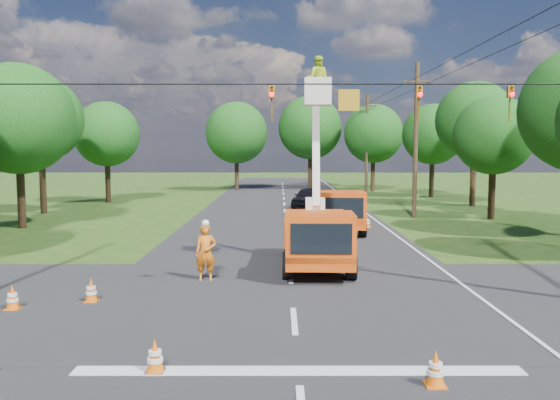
{
  "coord_description": "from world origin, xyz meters",
  "views": [
    {
      "loc": [
        -0.37,
        -13.72,
        4.46
      ],
      "look_at": [
        -0.36,
        6.16,
        2.6
      ],
      "focal_mm": 35.0,
      "sensor_mm": 36.0,
      "label": 1
    }
  ],
  "objects_px": {
    "traffic_cone_3": "(344,236)",
    "tree_left_d": "(18,119)",
    "traffic_cone_2": "(333,253)",
    "tree_right_c": "(494,136)",
    "pole_right_mid": "(416,139)",
    "traffic_cone_5": "(13,298)",
    "bucket_truck": "(317,224)",
    "tree_left_e": "(40,119)",
    "distant_car": "(308,197)",
    "ground_worker": "(206,252)",
    "tree_far_b": "(310,128)",
    "tree_left_f": "(107,134)",
    "traffic_cone_0": "(155,356)",
    "tree_far_a": "(236,133)",
    "second_truck": "(339,210)",
    "tree_far_c": "(373,134)",
    "traffic_cone_4": "(91,290)",
    "traffic_cone_7": "(367,222)",
    "traffic_cone_1": "(435,369)",
    "tree_right_d": "(475,120)",
    "pole_right_far": "(367,143)",
    "tree_right_e": "(433,134)"
  },
  "relations": [
    {
      "from": "tree_right_c",
      "to": "tree_far_c",
      "type": "relative_size",
      "value": 0.85
    },
    {
      "from": "bucket_truck",
      "to": "second_truck",
      "type": "height_order",
      "value": "bucket_truck"
    },
    {
      "from": "traffic_cone_5",
      "to": "pole_right_mid",
      "type": "distance_m",
      "value": 26.94
    },
    {
      "from": "bucket_truck",
      "to": "ground_worker",
      "type": "height_order",
      "value": "bucket_truck"
    },
    {
      "from": "tree_left_f",
      "to": "tree_right_c",
      "type": "height_order",
      "value": "tree_left_f"
    },
    {
      "from": "tree_right_c",
      "to": "tree_far_a",
      "type": "distance_m",
      "value": 30.13
    },
    {
      "from": "second_truck",
      "to": "distant_car",
      "type": "relative_size",
      "value": 1.4
    },
    {
      "from": "tree_far_b",
      "to": "bucket_truck",
      "type": "bearing_deg",
      "value": -92.78
    },
    {
      "from": "traffic_cone_2",
      "to": "pole_right_mid",
      "type": "distance_m",
      "value": 16.72
    },
    {
      "from": "ground_worker",
      "to": "tree_far_b",
      "type": "bearing_deg",
      "value": 77.51
    },
    {
      "from": "bucket_truck",
      "to": "tree_right_c",
      "type": "relative_size",
      "value": 1.01
    },
    {
      "from": "traffic_cone_1",
      "to": "tree_right_c",
      "type": "height_order",
      "value": "tree_right_c"
    },
    {
      "from": "tree_left_d",
      "to": "tree_right_c",
      "type": "bearing_deg",
      "value": 8.07
    },
    {
      "from": "traffic_cone_2",
      "to": "bucket_truck",
      "type": "bearing_deg",
      "value": -122.97
    },
    {
      "from": "traffic_cone_7",
      "to": "tree_far_c",
      "type": "xyz_separation_m",
      "value": [
        4.91,
        27.17,
        5.7
      ]
    },
    {
      "from": "traffic_cone_5",
      "to": "tree_far_c",
      "type": "distance_m",
      "value": 46.63
    },
    {
      "from": "bucket_truck",
      "to": "tree_left_e",
      "type": "relative_size",
      "value": 0.84
    },
    {
      "from": "ground_worker",
      "to": "pole_right_mid",
      "type": "xyz_separation_m",
      "value": [
        11.38,
        17.52,
        4.13
      ]
    },
    {
      "from": "tree_right_d",
      "to": "traffic_cone_2",
      "type": "bearing_deg",
      "value": -121.29
    },
    {
      "from": "traffic_cone_3",
      "to": "traffic_cone_0",
      "type": "bearing_deg",
      "value": -110.0
    },
    {
      "from": "traffic_cone_1",
      "to": "tree_left_d",
      "type": "relative_size",
      "value": 0.08
    },
    {
      "from": "traffic_cone_2",
      "to": "tree_right_c",
      "type": "xyz_separation_m",
      "value": [
        11.49,
        13.53,
        4.95
      ]
    },
    {
      "from": "second_truck",
      "to": "ground_worker",
      "type": "xyz_separation_m",
      "value": [
        -5.68,
        -10.88,
        -0.25
      ]
    },
    {
      "from": "bucket_truck",
      "to": "distant_car",
      "type": "xyz_separation_m",
      "value": [
        0.8,
        21.4,
        -0.89
      ]
    },
    {
      "from": "bucket_truck",
      "to": "tree_left_d",
      "type": "distance_m",
      "value": 19.72
    },
    {
      "from": "tree_right_c",
      "to": "tree_far_b",
      "type": "xyz_separation_m",
      "value": [
        -10.2,
        26.0,
        1.5
      ]
    },
    {
      "from": "traffic_cone_5",
      "to": "distant_car",
      "type": "bearing_deg",
      "value": 70.23
    },
    {
      "from": "tree_far_b",
      "to": "tree_left_f",
      "type": "bearing_deg",
      "value": -139.88
    },
    {
      "from": "traffic_cone_1",
      "to": "tree_left_f",
      "type": "xyz_separation_m",
      "value": [
        -17.35,
        35.85,
        5.33
      ]
    },
    {
      "from": "traffic_cone_7",
      "to": "tree_far_c",
      "type": "relative_size",
      "value": 0.08
    },
    {
      "from": "traffic_cone_7",
      "to": "tree_far_b",
      "type": "bearing_deg",
      "value": 93.02
    },
    {
      "from": "traffic_cone_0",
      "to": "ground_worker",
      "type": "bearing_deg",
      "value": 90.17
    },
    {
      "from": "traffic_cone_2",
      "to": "tree_right_c",
      "type": "distance_m",
      "value": 18.43
    },
    {
      "from": "pole_right_far",
      "to": "tree_right_e",
      "type": "distance_m",
      "value": 7.32
    },
    {
      "from": "distant_car",
      "to": "tree_right_d",
      "type": "bearing_deg",
      "value": 22.26
    },
    {
      "from": "pole_right_mid",
      "to": "traffic_cone_4",
      "type": "bearing_deg",
      "value": -125.46
    },
    {
      "from": "traffic_cone_3",
      "to": "pole_right_mid",
      "type": "height_order",
      "value": "pole_right_mid"
    },
    {
      "from": "tree_far_b",
      "to": "tree_far_c",
      "type": "relative_size",
      "value": 1.12
    },
    {
      "from": "tree_left_e",
      "to": "tree_right_c",
      "type": "distance_m",
      "value": 30.17
    },
    {
      "from": "tree_left_f",
      "to": "tree_far_c",
      "type": "relative_size",
      "value": 0.92
    },
    {
      "from": "traffic_cone_3",
      "to": "tree_left_d",
      "type": "xyz_separation_m",
      "value": [
        -17.67,
        5.05,
        5.77
      ]
    },
    {
      "from": "tree_left_e",
      "to": "tree_far_c",
      "type": "distance_m",
      "value": 33.04
    },
    {
      "from": "bucket_truck",
      "to": "distant_car",
      "type": "bearing_deg",
      "value": 89.34
    },
    {
      "from": "bucket_truck",
      "to": "traffic_cone_7",
      "type": "bearing_deg",
      "value": 72.58
    },
    {
      "from": "pole_right_mid",
      "to": "tree_far_c",
      "type": "xyz_separation_m",
      "value": [
        1.0,
        22.0,
        0.96
      ]
    },
    {
      "from": "pole_right_far",
      "to": "traffic_cone_1",
      "type": "bearing_deg",
      "value": -97.4
    },
    {
      "from": "tree_left_e",
      "to": "traffic_cone_5",
      "type": "bearing_deg",
      "value": -68.53
    },
    {
      "from": "distant_car",
      "to": "tree_left_e",
      "type": "relative_size",
      "value": 0.48
    },
    {
      "from": "traffic_cone_5",
      "to": "tree_left_e",
      "type": "xyz_separation_m",
      "value": [
        -9.01,
        22.93,
        6.13
      ]
    },
    {
      "from": "traffic_cone_4",
      "to": "traffic_cone_7",
      "type": "xyz_separation_m",
      "value": [
        10.46,
        15.0,
        0.0
      ]
    }
  ]
}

